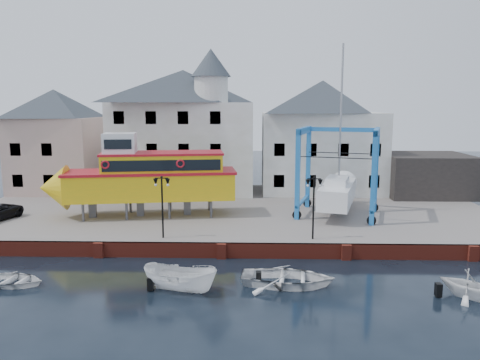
{
  "coord_description": "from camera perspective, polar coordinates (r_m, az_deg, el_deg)",
  "views": [
    {
      "loc": [
        1.99,
        -28.96,
        9.88
      ],
      "look_at": [
        1.0,
        7.0,
        4.0
      ],
      "focal_mm": 35.0,
      "sensor_mm": 36.0,
      "label": 1
    }
  ],
  "objects": [
    {
      "name": "tour_boat",
      "position": [
        37.87,
        -12.11,
        0.33
      ],
      "size": [
        15.59,
        5.78,
        6.63
      ],
      "rotation": [
        0.0,
        0.0,
        0.15
      ],
      "color": "#59595E",
      "rests_on": "hardstanding"
    },
    {
      "name": "lamp_post_left",
      "position": [
        31.28,
        -9.49,
        -1.36
      ],
      "size": [
        1.12,
        0.32,
        4.2
      ],
      "color": "black",
      "rests_on": "hardstanding"
    },
    {
      "name": "motorboat_a",
      "position": [
        25.83,
        -7.28,
        -13.29
      ],
      "size": [
        4.51,
        2.75,
        1.63
      ],
      "primitive_type": "imported",
      "rotation": [
        0.0,
        0.0,
        1.28
      ],
      "color": "white",
      "rests_on": "ground"
    },
    {
      "name": "motorboat_b",
      "position": [
        26.56,
        5.82,
        -12.61
      ],
      "size": [
        5.48,
        4.19,
        1.06
      ],
      "primitive_type": "imported",
      "rotation": [
        0.0,
        0.0,
        1.46
      ],
      "color": "white",
      "rests_on": "ground"
    },
    {
      "name": "lamp_post_right",
      "position": [
        30.96,
        8.99,
        -1.46
      ],
      "size": [
        1.12,
        0.32,
        4.2
      ],
      "color": "black",
      "rests_on": "hardstanding"
    },
    {
      "name": "travel_lift",
      "position": [
        38.91,
        11.96,
        -0.73
      ],
      "size": [
        7.42,
        9.2,
        13.49
      ],
      "rotation": [
        0.0,
        0.0,
        -0.29
      ],
      "color": "#1768AB",
      "rests_on": "hardstanding"
    },
    {
      "name": "hardstanding",
      "position": [
        41.1,
        -1.24,
        -3.91
      ],
      "size": [
        44.0,
        22.0,
        1.0
      ],
      "primitive_type": "cube",
      "color": "slate",
      "rests_on": "ground"
    },
    {
      "name": "building_pink",
      "position": [
        51.18,
        -21.49,
        4.46
      ],
      "size": [
        8.0,
        7.0,
        10.3
      ],
      "color": "tan",
      "rests_on": "hardstanding"
    },
    {
      "name": "building_white_right",
      "position": [
        48.58,
        9.91,
        5.27
      ],
      "size": [
        12.0,
        8.0,
        11.2
      ],
      "color": "silver",
      "rests_on": "hardstanding"
    },
    {
      "name": "building_white_main",
      "position": [
        47.92,
        -6.69,
        6.18
      ],
      "size": [
        14.0,
        8.3,
        14.0
      ],
      "color": "silver",
      "rests_on": "hardstanding"
    },
    {
      "name": "shed_dark",
      "position": [
        49.49,
        21.66,
        0.63
      ],
      "size": [
        8.0,
        7.0,
        4.0
      ],
      "primitive_type": "cube",
      "color": "black",
      "rests_on": "hardstanding"
    },
    {
      "name": "quay_wall",
      "position": [
        30.61,
        -2.25,
        -8.57
      ],
      "size": [
        44.0,
        0.47,
        1.0
      ],
      "color": "maroon",
      "rests_on": "ground"
    },
    {
      "name": "ground",
      "position": [
        30.67,
        -2.26,
        -9.52
      ],
      "size": [
        140.0,
        140.0,
        0.0
      ],
      "primitive_type": "plane",
      "color": "black",
      "rests_on": "ground"
    },
    {
      "name": "motorboat_c",
      "position": [
        27.55,
        26.15,
        -12.73
      ],
      "size": [
        4.0,
        3.97,
        1.6
      ],
      "primitive_type": "imported",
      "rotation": [
        0.0,
        0.0,
        0.84
      ],
      "color": "white",
      "rests_on": "ground"
    },
    {
      "name": "motorboat_d",
      "position": [
        29.32,
        -26.01,
        -11.39
      ],
      "size": [
        4.03,
        3.17,
        0.76
      ],
      "primitive_type": "imported",
      "rotation": [
        0.0,
        0.0,
        1.41
      ],
      "color": "white",
      "rests_on": "ground"
    }
  ]
}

